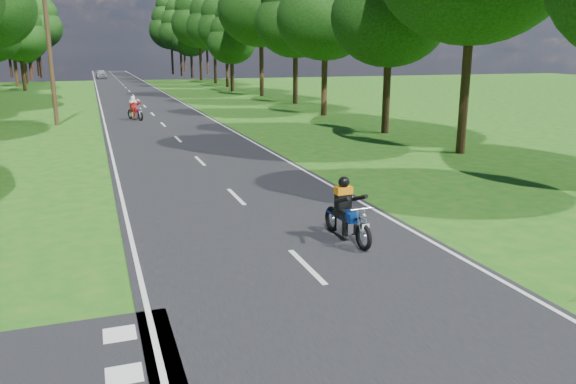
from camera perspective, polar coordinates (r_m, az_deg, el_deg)
name	(u,v)px	position (r m, az deg, el deg)	size (l,w,h in m)	color
ground	(348,308)	(10.00, 6.11, -11.64)	(160.00, 160.00, 0.00)	#185814
main_road	(133,95)	(58.40, -15.44, 9.46)	(7.00, 140.00, 0.02)	black
road_markings	(133,96)	(56.53, -15.44, 9.34)	(7.40, 140.00, 0.01)	silver
treeline	(135,14)	(68.49, -15.30, 17.02)	(40.00, 115.35, 14.78)	black
telegraph_pole	(50,55)	(36.17, -23.02, 12.69)	(1.20, 0.26, 8.00)	#382616
rider_near_blue	(347,209)	(13.08, 6.06, -1.76)	(0.60, 1.79, 1.49)	navy
rider_far_red	(135,108)	(37.34, -15.30, 8.23)	(0.60, 1.80, 1.50)	#A50C25
distant_car	(101,74)	(95.64, -18.45, 11.33)	(1.59, 3.95, 1.35)	silver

